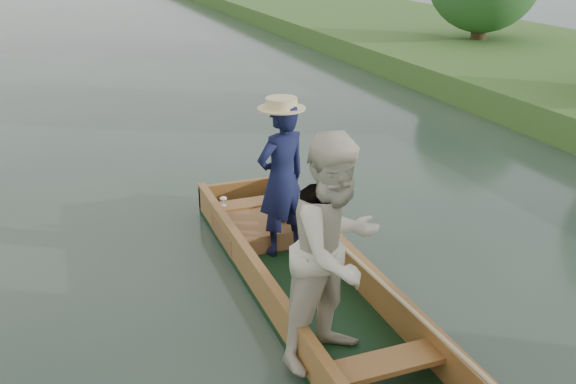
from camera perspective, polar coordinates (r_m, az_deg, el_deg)
name	(u,v)px	position (r m, az deg, el deg)	size (l,w,h in m)	color
ground	(309,297)	(6.73, 1.84, -9.32)	(120.00, 120.00, 0.00)	#283D30
punt	(311,244)	(6.09, 2.07, -4.65)	(1.38, 5.10, 2.10)	black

